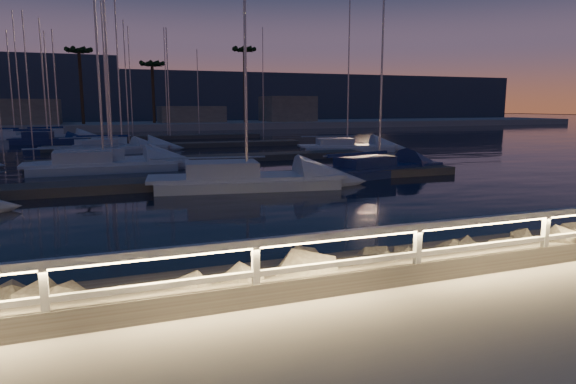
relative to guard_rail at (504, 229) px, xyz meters
name	(u,v)px	position (x,y,z in m)	size (l,w,h in m)	color
ground	(503,268)	(0.07, 0.00, -0.77)	(400.00, 400.00, 0.00)	#9C968D
harbor_water	(195,159)	(0.07, 31.22, -1.74)	(400.00, 440.00, 0.60)	black
guard_rail	(504,229)	(0.00, 0.00, 0.00)	(44.11, 0.12, 1.06)	silver
riprap	(433,260)	(-0.45, 1.49, -0.99)	(28.64, 2.85, 1.39)	#6C675D
floating_docks	(191,151)	(0.07, 32.50, -1.17)	(22.00, 36.00, 0.40)	#585148
far_shore	(139,124)	(-0.06, 74.05, -0.48)	(160.00, 14.00, 5.20)	#9C968D
palm_left	(79,54)	(-7.93, 72.00, 9.36)	(3.00, 3.00, 11.20)	#43341F
palm_center	(152,66)	(2.07, 73.00, 8.01)	(3.00, 3.00, 9.70)	#43341F
palm_right	(244,53)	(16.07, 72.00, 10.26)	(3.00, 3.00, 12.20)	#43341F
distant_hills	(22,98)	(-22.06, 133.69, 3.96)	(230.00, 37.50, 18.00)	#344051
sailboat_c	(242,178)	(-0.99, 14.61, -0.93)	(8.96, 3.90, 14.72)	silver
sailboat_d	(376,168)	(6.87, 16.20, -0.97)	(8.15, 4.05, 13.29)	navy
sailboat_f	(109,162)	(-6.29, 24.02, -0.92)	(8.46, 4.28, 13.89)	silver
sailboat_g	(100,164)	(-6.81, 23.04, -0.93)	(8.45, 2.60, 14.28)	silver
sailboat_h	(344,146)	(11.95, 29.67, -0.97)	(8.11, 3.99, 13.22)	silver
sailboat_i	(46,139)	(-11.16, 46.97, -0.95)	(7.11, 3.65, 11.74)	navy
sailboat_j	(107,148)	(-6.08, 34.00, -0.95)	(7.72, 4.35, 12.71)	silver
sailboat_k	(120,146)	(-5.03, 36.07, -0.96)	(7.68, 2.74, 12.81)	silver
sailboat_m	(57,136)	(-10.47, 53.43, -0.95)	(7.03, 3.30, 11.63)	silver
sailboat_n	(13,136)	(-14.88, 54.83, -0.97)	(6.98, 3.41, 11.47)	silver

